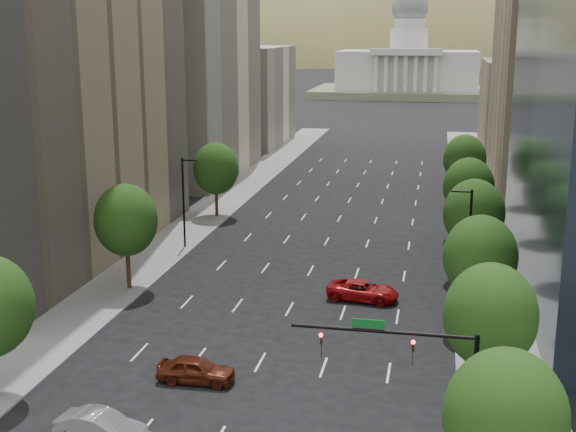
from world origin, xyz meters
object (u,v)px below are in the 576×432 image
Objects in this scene: capitol at (408,69)px; car_maroon at (196,370)px; car_silver at (101,427)px; traffic_signal at (423,366)px; car_red_far at (363,291)px.

car_maroon is (-3.20, -213.28, -7.76)m from capitol.
car_silver is (-2.72, -7.70, -0.01)m from car_maroon.
car_silver is at bearing -175.59° from traffic_signal.
car_silver is 0.86× the size of car_red_far.
traffic_signal is 15.77m from car_maroon.
car_maroon reaches higher than car_red_far.
traffic_signal is 24.15m from car_red_far.
capitol is 10.54× the size of car_red_far.
car_maroon is (-13.72, 6.43, -4.36)m from traffic_signal.
car_maroon is 18.81m from car_red_far.
traffic_signal is 1.60× the size of car_red_far.
car_silver is at bearing 160.31° from car_maroon.
capitol reaches higher than car_silver.
car_red_far is (11.28, 24.45, -0.02)m from car_silver.
car_maroon is 8.17m from car_silver.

